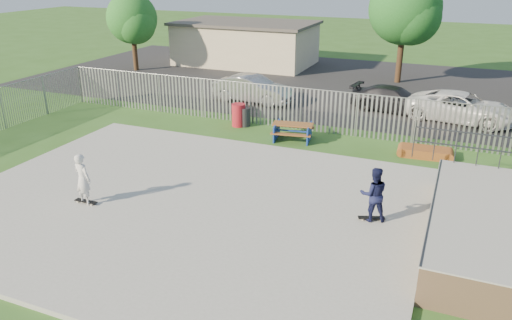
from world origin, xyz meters
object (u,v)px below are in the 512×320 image
at_px(trash_bin_red, 239,115).
at_px(trash_bin_grey, 245,117).
at_px(funbox, 425,152).
at_px(car_dark, 394,99).
at_px(skater_navy, 374,194).
at_px(skater_white, 83,179).
at_px(tree_mid, 405,9).
at_px(picnic_table, 293,131).
at_px(tree_left, 132,18).
at_px(car_silver, 253,89).
at_px(car_white, 461,107).

xyz_separation_m(trash_bin_red, trash_bin_grey, (0.26, 0.10, -0.09)).
bearing_deg(funbox, car_dark, 105.84).
relative_size(skater_navy, skater_white, 1.00).
distance_m(trash_bin_grey, skater_navy, 10.55).
distance_m(funbox, tree_mid, 14.45).
distance_m(skater_navy, skater_white, 9.08).
bearing_deg(funbox, skater_white, -140.97).
height_order(picnic_table, trash_bin_grey, trash_bin_grey).
xyz_separation_m(skater_navy, skater_white, (-8.74, -2.46, 0.00)).
relative_size(funbox, tree_left, 0.34).
bearing_deg(picnic_table, car_silver, 119.28).
relative_size(trash_bin_grey, car_white, 0.18).
xyz_separation_m(picnic_table, car_white, (6.81, 5.77, 0.36)).
bearing_deg(car_dark, car_white, -90.95).
distance_m(funbox, trash_bin_grey, 8.51).
distance_m(car_silver, skater_white, 14.07).
xyz_separation_m(car_white, tree_left, (-22.35, 4.35, 2.95)).
bearing_deg(car_white, skater_white, 153.41).
distance_m(trash_bin_grey, car_dark, 8.22).
height_order(funbox, trash_bin_red, trash_bin_red).
bearing_deg(car_silver, trash_bin_red, -160.88).
height_order(picnic_table, funbox, picnic_table).
relative_size(car_silver, tree_left, 0.83).
bearing_deg(skater_navy, funbox, -119.07).
bearing_deg(car_dark, skater_navy, -166.11).
distance_m(picnic_table, car_dark, 7.21).
height_order(trash_bin_grey, tree_mid, tree_mid).
relative_size(picnic_table, funbox, 1.05).
height_order(tree_left, tree_mid, tree_mid).
bearing_deg(funbox, tree_left, 151.00).
relative_size(funbox, car_silver, 0.42).
bearing_deg(tree_left, funbox, -25.25).
height_order(car_dark, tree_mid, tree_mid).
distance_m(trash_bin_red, car_white, 11.01).
distance_m(trash_bin_grey, tree_mid, 14.32).
distance_m(picnic_table, skater_navy, 7.98).
height_order(picnic_table, trash_bin_red, trash_bin_red).
xyz_separation_m(picnic_table, tree_mid, (2.70, 13.52, 4.30)).
relative_size(car_silver, tree_mid, 0.65).
xyz_separation_m(funbox, skater_white, (-9.71, -8.98, 0.82)).
xyz_separation_m(car_silver, skater_white, (0.12, -14.07, 0.23)).
relative_size(trash_bin_grey, tree_mid, 0.13).
relative_size(picnic_table, car_silver, 0.44).
bearing_deg(skater_navy, car_white, -120.44).
xyz_separation_m(funbox, trash_bin_grey, (-8.46, 0.87, 0.28)).
bearing_deg(picnic_table, trash_bin_grey, 151.15).
bearing_deg(skater_navy, tree_left, -59.89).
bearing_deg(car_white, car_silver, 102.93).
distance_m(car_dark, tree_left, 19.62).
distance_m(trash_bin_red, skater_navy, 10.67).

